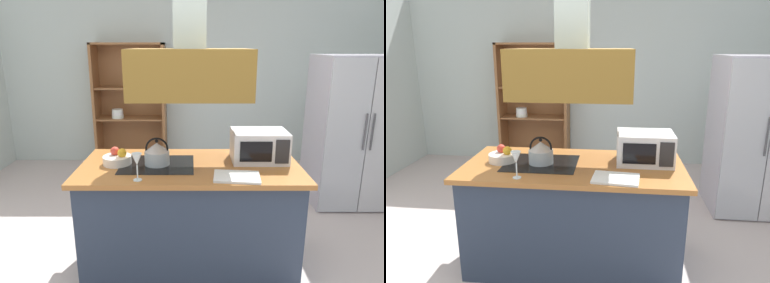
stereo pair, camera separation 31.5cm
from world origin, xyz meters
TOP-DOWN VIEW (x-y plane):
  - ground_plane at (0.00, 0.00)m, footprint 7.80×7.80m
  - wall_back at (0.00, 3.00)m, footprint 6.00×0.12m
  - kitchen_island at (-0.02, 0.17)m, footprint 1.81×0.88m
  - range_hood at (-0.02, 0.17)m, footprint 0.90×0.70m
  - refrigerator at (1.88, 1.41)m, footprint 0.90×0.77m
  - dish_cabinet at (-0.95, 2.78)m, footprint 1.08×0.40m
  - kettle at (-0.29, 0.17)m, footprint 0.20×0.20m
  - cutting_board at (0.33, -0.13)m, footprint 0.36×0.27m
  - microwave at (0.57, 0.28)m, footprint 0.46×0.35m
  - wine_glass_on_counter at (-0.40, -0.18)m, footprint 0.08×0.08m
  - fruit_bowl at (-0.62, 0.18)m, footprint 0.23×0.23m

SIDE VIEW (x-z plane):
  - ground_plane at x=0.00m, z-range 0.00..0.00m
  - kitchen_island at x=-0.02m, z-range 0.00..0.90m
  - dish_cabinet at x=-0.95m, z-range -0.11..1.78m
  - refrigerator at x=1.88m, z-range 0.00..1.75m
  - cutting_board at x=0.33m, z-range 0.90..0.92m
  - fruit_bowl at x=-0.62m, z-range 0.88..1.02m
  - kettle at x=-0.29m, z-range 0.88..1.11m
  - microwave at x=0.57m, z-range 0.90..1.16m
  - wine_glass_on_counter at x=-0.40m, z-range 0.95..1.16m
  - wall_back at x=0.00m, z-range 0.00..2.70m
  - range_hood at x=-0.02m, z-range 1.14..2.38m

